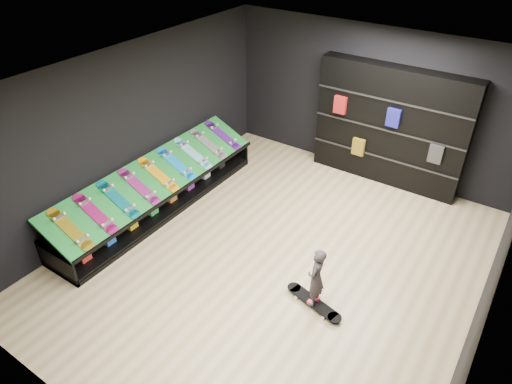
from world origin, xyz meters
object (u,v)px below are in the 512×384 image
Objects in this scene: back_shelving at (390,127)px; child at (315,287)px; floor_skateboard at (313,303)px; display_rack at (159,196)px.

child is (0.48, -3.88, -0.81)m from back_shelving.
back_shelving is at bearing 110.66° from floor_skateboard.
floor_skateboard is at bearing -82.91° from back_shelving.
floor_skateboard is at bearing 0.00° from child.
display_rack is at bearing -175.34° from floor_skateboard.
display_rack is at bearing -132.90° from back_shelving.
back_shelving is 5.19× the size of child.
display_rack is 4.59× the size of floor_skateboard.
display_rack is 3.61m from child.
child reaches higher than floor_skateboard.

